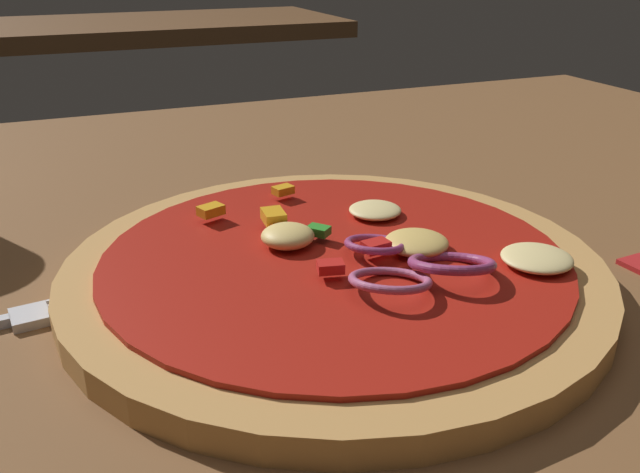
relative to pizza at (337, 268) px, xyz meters
name	(u,v)px	position (x,y,z in m)	size (l,w,h in m)	color
dining_table	(289,303)	(-0.02, 0.02, -0.03)	(1.16, 0.88, 0.04)	brown
pizza	(337,268)	(0.00, 0.00, 0.00)	(0.29, 0.29, 0.03)	tan
background_table	(155,28)	(0.15, 1.44, -0.03)	(0.89, 0.44, 0.04)	brown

